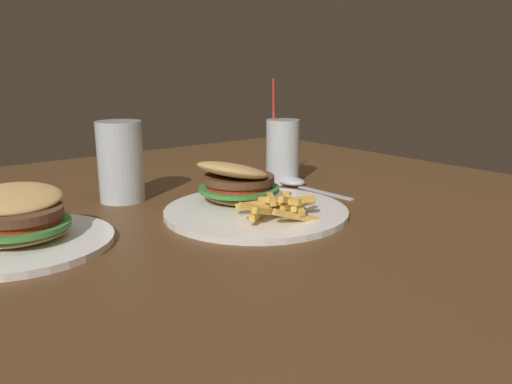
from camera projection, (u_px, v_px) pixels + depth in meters
The scene contains 6 objects.
dining_table at pixel (219, 286), 0.84m from camera, with size 1.35×1.41×0.78m.
meal_plate_near at pixel (247, 196), 0.84m from camera, with size 0.30×0.30×0.09m.
beer_glass at pixel (121, 163), 0.89m from camera, with size 0.08×0.08×0.14m.
juice_glass at pixel (283, 154), 1.04m from camera, with size 0.07×0.07×0.21m.
spoon at pixel (294, 182), 1.02m from camera, with size 0.19×0.05×0.02m.
meal_plate_far at pixel (20, 227), 0.67m from camera, with size 0.24×0.24×0.08m.
Camera 1 is at (-0.64, 0.43, 1.01)m, focal length 35.00 mm.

